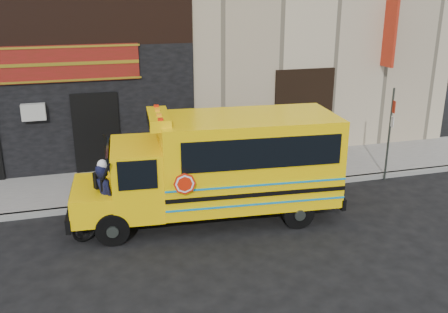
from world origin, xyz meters
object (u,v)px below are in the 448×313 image
Objects in this scene: school_bus at (222,164)px; sign_pole at (390,130)px; bicycle at (103,217)px; cyclist at (106,202)px.

sign_pole is (5.72, 1.20, 0.13)m from school_bus.
sign_pole is at bearing 11.84° from school_bus.
bicycle is at bearing -170.98° from sign_pole.
school_bus is 3.06m from cyclist.
school_bus is at bearing -168.16° from sign_pole.
sign_pole is 8.86m from cyclist.
school_bus is 3.24m from bicycle.
cyclist is (-2.99, -0.27, -0.59)m from school_bus.
cyclist is at bearing -155.44° from bicycle.
cyclist is at bearing -170.45° from sign_pole.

